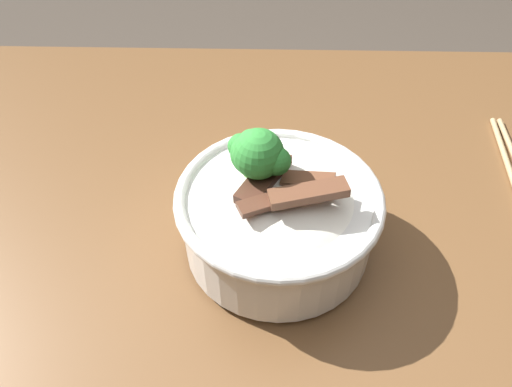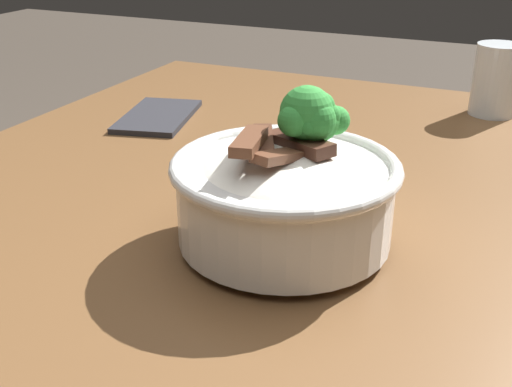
{
  "view_description": "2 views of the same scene",
  "coord_description": "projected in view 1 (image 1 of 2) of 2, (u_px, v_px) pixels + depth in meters",
  "views": [
    {
      "loc": [
        0.01,
        -0.29,
        1.18
      ],
      "look_at": [
        0.0,
        0.05,
        0.83
      ],
      "focal_mm": 33.08,
      "sensor_mm": 36.0,
      "label": 1
    },
    {
      "loc": [
        0.5,
        0.21,
        1.06
      ],
      "look_at": [
        0.02,
        -0.01,
        0.82
      ],
      "focal_mm": 44.5,
      "sensor_mm": 36.0,
      "label": 2
    }
  ],
  "objects": [
    {
      "name": "rice_bowl",
      "position": [
        277.0,
        210.0,
        0.47
      ],
      "size": [
        0.2,
        0.2,
        0.15
      ],
      "color": "white",
      "rests_on": "dining_table"
    },
    {
      "name": "dining_table",
      "position": [
        252.0,
        326.0,
        0.59
      ],
      "size": [
        1.16,
        0.9,
        0.77
      ],
      "color": "brown",
      "rests_on": "ground"
    }
  ]
}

